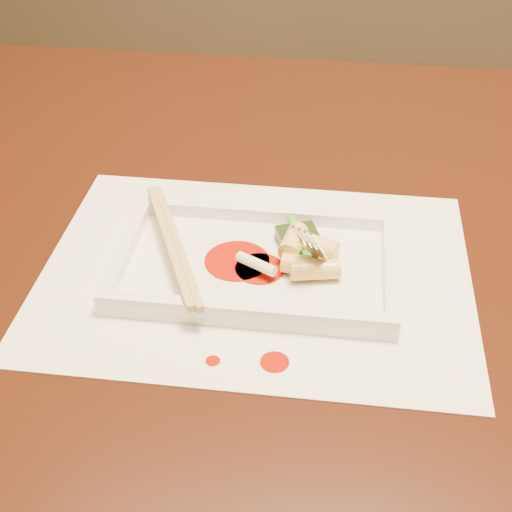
# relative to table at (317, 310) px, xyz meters

# --- Properties ---
(table) EXTENTS (1.40, 0.90, 0.75)m
(table) POSITION_rel_table_xyz_m (0.00, 0.00, 0.00)
(table) COLOR black
(table) RESTS_ON ground
(placemat) EXTENTS (0.40, 0.30, 0.00)m
(placemat) POSITION_rel_table_xyz_m (-0.06, -0.07, 0.10)
(placemat) COLOR white
(placemat) RESTS_ON table
(sauce_splatter_a) EXTENTS (0.02, 0.02, 0.00)m
(sauce_splatter_a) POSITION_rel_table_xyz_m (-0.03, -0.18, 0.10)
(sauce_splatter_a) COLOR #A61304
(sauce_splatter_a) RESTS_ON placemat
(sauce_splatter_b) EXTENTS (0.01, 0.01, 0.00)m
(sauce_splatter_b) POSITION_rel_table_xyz_m (-0.08, -0.19, 0.10)
(sauce_splatter_b) COLOR #A61304
(sauce_splatter_b) RESTS_ON placemat
(plate_base) EXTENTS (0.26, 0.16, 0.01)m
(plate_base) POSITION_rel_table_xyz_m (-0.06, -0.07, 0.11)
(plate_base) COLOR white
(plate_base) RESTS_ON placemat
(plate_rim_far) EXTENTS (0.26, 0.01, 0.01)m
(plate_rim_far) POSITION_rel_table_xyz_m (-0.06, 0.01, 0.12)
(plate_rim_far) COLOR white
(plate_rim_far) RESTS_ON plate_base
(plate_rim_near) EXTENTS (0.26, 0.01, 0.01)m
(plate_rim_near) POSITION_rel_table_xyz_m (-0.06, -0.14, 0.12)
(plate_rim_near) COLOR white
(plate_rim_near) RESTS_ON plate_base
(plate_rim_left) EXTENTS (0.01, 0.14, 0.01)m
(plate_rim_left) POSITION_rel_table_xyz_m (-0.18, -0.07, 0.12)
(plate_rim_left) COLOR white
(plate_rim_left) RESTS_ON plate_base
(plate_rim_right) EXTENTS (0.01, 0.14, 0.01)m
(plate_rim_right) POSITION_rel_table_xyz_m (0.06, -0.07, 0.12)
(plate_rim_right) COLOR white
(plate_rim_right) RESTS_ON plate_base
(veg_piece) EXTENTS (0.05, 0.04, 0.01)m
(veg_piece) POSITION_rel_table_xyz_m (-0.02, -0.03, 0.12)
(veg_piece) COLOR black
(veg_piece) RESTS_ON plate_base
(scallion_white) EXTENTS (0.04, 0.03, 0.01)m
(scallion_white) POSITION_rel_table_xyz_m (-0.06, -0.08, 0.12)
(scallion_white) COLOR #EAEACC
(scallion_white) RESTS_ON plate_base
(scallion_green) EXTENTS (0.04, 0.08, 0.01)m
(scallion_green) POSITION_rel_table_xyz_m (-0.02, -0.05, 0.12)
(scallion_green) COLOR green
(scallion_green) RESTS_ON plate_base
(chopstick_a) EXTENTS (0.08, 0.18, 0.01)m
(chopstick_a) POSITION_rel_table_xyz_m (-0.14, -0.07, 0.13)
(chopstick_a) COLOR tan
(chopstick_a) RESTS_ON plate_rim_near
(chopstick_b) EXTENTS (0.08, 0.18, 0.01)m
(chopstick_b) POSITION_rel_table_xyz_m (-0.13, -0.07, 0.13)
(chopstick_b) COLOR tan
(chopstick_b) RESTS_ON plate_rim_near
(fork) EXTENTS (0.09, 0.10, 0.14)m
(fork) POSITION_rel_table_xyz_m (0.01, -0.05, 0.18)
(fork) COLOR silver
(fork) RESTS_ON plate_base
(sauce_blob_0) EXTENTS (0.06, 0.06, 0.00)m
(sauce_blob_0) POSITION_rel_table_xyz_m (-0.08, -0.06, 0.11)
(sauce_blob_0) COLOR #A61304
(sauce_blob_0) RESTS_ON plate_base
(sauce_blob_1) EXTENTS (0.05, 0.05, 0.00)m
(sauce_blob_1) POSITION_rel_table_xyz_m (-0.05, -0.07, 0.11)
(sauce_blob_1) COLOR #A61304
(sauce_blob_1) RESTS_ON plate_base
(rice_cake_0) EXTENTS (0.04, 0.03, 0.02)m
(rice_cake_0) POSITION_rel_table_xyz_m (-0.00, -0.04, 0.12)
(rice_cake_0) COLOR #FADF74
(rice_cake_0) RESTS_ON plate_base
(rice_cake_1) EXTENTS (0.05, 0.03, 0.02)m
(rice_cake_1) POSITION_rel_table_xyz_m (-0.00, -0.08, 0.12)
(rice_cake_1) COLOR #FADF74
(rice_cake_1) RESTS_ON plate_base
(rice_cake_2) EXTENTS (0.03, 0.04, 0.02)m
(rice_cake_2) POSITION_rel_table_xyz_m (-0.03, -0.05, 0.13)
(rice_cake_2) COLOR #FADF74
(rice_cake_2) RESTS_ON plate_base
(rice_cake_3) EXTENTS (0.04, 0.02, 0.02)m
(rice_cake_3) POSITION_rel_table_xyz_m (-0.01, -0.08, 0.12)
(rice_cake_3) COLOR #FADF74
(rice_cake_3) RESTS_ON plate_base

